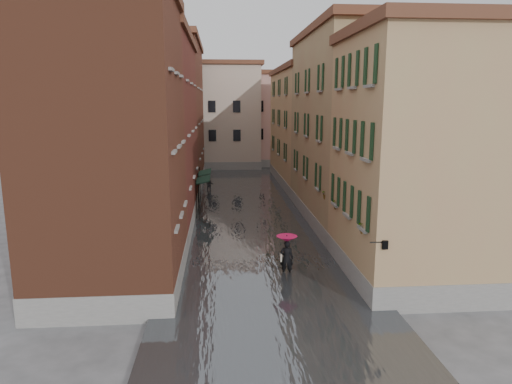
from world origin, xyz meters
name	(u,v)px	position (x,y,z in m)	size (l,w,h in m)	color
ground	(261,266)	(0.00, 0.00, 0.00)	(120.00, 120.00, 0.00)	#4E4E50
floodwater	(247,208)	(0.00, 13.00, 0.10)	(10.00, 60.00, 0.20)	#4B4F53
building_left_near	(110,149)	(-7.00, -2.00, 6.50)	(6.00, 8.00, 13.00)	brown
building_left_mid	(148,136)	(-7.00, 9.00, 6.25)	(6.00, 14.00, 12.50)	brown
building_left_far	(171,118)	(-7.00, 24.00, 7.00)	(6.00, 16.00, 14.00)	brown
building_right_near	(412,162)	(7.00, -2.00, 5.75)	(6.00, 8.00, 11.50)	tan
building_right_mid	(349,131)	(7.00, 9.00, 6.50)	(6.00, 14.00, 13.00)	#96895B
building_right_far	(308,129)	(7.00, 24.00, 5.75)	(6.00, 16.00, 11.50)	tan
building_end_cream	(213,118)	(-3.00, 38.00, 6.50)	(12.00, 9.00, 13.00)	#B8A692
building_end_pink	(279,121)	(6.00, 40.00, 6.00)	(10.00, 9.00, 12.00)	tan
awning_near	(203,181)	(-3.48, 12.69, 2.47)	(1.09, 3.14, 2.80)	#153022
awning_far	(204,173)	(-3.49, 16.38, 2.47)	(1.09, 3.05, 2.80)	#153022
wall_lantern	(384,244)	(4.33, -6.00, 3.01)	(0.71, 0.22, 0.35)	black
window_planters	(341,201)	(4.12, -0.20, 3.51)	(0.59, 8.03, 0.84)	brown
pedestrian_main	(287,251)	(1.12, -1.44, 1.29)	(1.07, 1.07, 2.06)	black
pedestrian_far	(209,184)	(-3.17, 20.56, 0.74)	(0.72, 0.56, 1.48)	black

